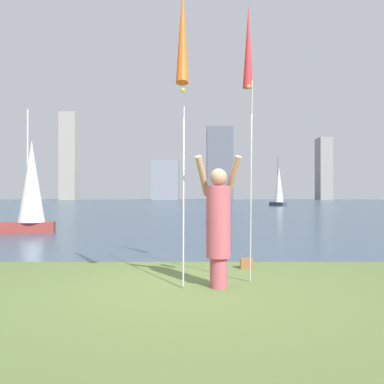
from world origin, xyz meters
TOP-DOWN VIEW (x-y plane):
  - ground at (0.00, 50.95)m, footprint 120.00×138.00m
  - person at (0.46, -0.05)m, footprint 0.69×0.51m
  - kite_flag_left at (-0.04, -0.50)m, footprint 0.16×1.22m
  - kite_flag_right at (0.96, 0.44)m, footprint 0.16×0.53m
  - bag at (1.06, 1.40)m, footprint 0.22×0.14m
  - sailboat_3 at (10.62, 42.46)m, footprint 1.91×2.21m
  - sailboat_4 at (-5.53, 8.11)m, footprint 1.91×1.09m
  - skyline_tower_0 at (-34.50, 106.06)m, footprint 4.51×5.20m
  - skyline_tower_1 at (-7.33, 105.22)m, footprint 7.37×7.01m
  - skyline_tower_2 at (7.64, 102.60)m, footprint 7.03×5.06m
  - skyline_tower_3 at (37.25, 106.09)m, footprint 3.46×5.33m

SIDE VIEW (x-z plane):
  - ground at x=0.00m, z-range -0.12..0.00m
  - bag at x=1.06m, z-range 0.00..0.18m
  - person at x=0.46m, z-range -0.02..1.87m
  - sailboat_4 at x=-5.53m, z-range -0.61..3.68m
  - sailboat_3 at x=10.62m, z-range -0.67..5.26m
  - kite_flag_left at x=-0.04m, z-range 1.28..5.42m
  - kite_flag_right at x=0.96m, z-range 1.38..5.62m
  - skyline_tower_1 at x=-7.33m, z-range 0.00..10.98m
  - skyline_tower_3 at x=37.25m, z-range 0.00..17.39m
  - skyline_tower_2 at x=7.64m, z-range 0.00..19.84m
  - skyline_tower_0 at x=-34.50m, z-range 0.00..24.45m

